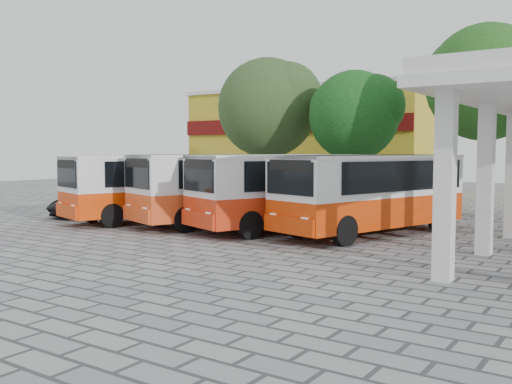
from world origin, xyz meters
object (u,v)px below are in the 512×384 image
Objects in this scene: bus_centre_right at (291,187)px; parked_car at (94,203)px; bus_centre_left at (228,184)px; bus_far_right at (371,189)px; bus_far_left at (156,183)px.

bus_centre_right reaches higher than parked_car.
bus_centre_left reaches higher than bus_far_right.
bus_centre_right is 1.01× the size of bus_far_right.
bus_centre_right is at bearing 21.09° from bus_centre_left.
bus_far_left is 4.05m from parked_car.
bus_centre_right is at bearing -152.41° from bus_far_right.
bus_far_right is at bearing 26.03° from bus_far_left.
bus_centre_left is at bearing 29.71° from bus_far_left.
bus_centre_right reaches higher than bus_far_left.
bus_far_right is 14.14m from parked_car.
parked_car is (-3.88, -0.38, -1.10)m from bus_far_left.
parked_car is at bearing -151.73° from bus_centre_right.
bus_centre_left is 1.00× the size of bus_centre_right.
bus_far_right is (6.45, 0.65, -0.00)m from bus_centre_left.
bus_centre_left is 1.01× the size of bus_far_right.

